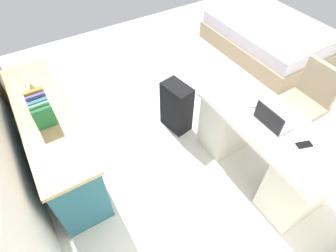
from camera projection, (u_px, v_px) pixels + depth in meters
ground_plane at (223, 111)px, 3.70m from camera, size 5.88×5.88×0.00m
desk at (262, 148)px, 2.80m from camera, size 1.45×0.67×0.75m
office_chair at (302, 107)px, 3.16m from camera, size 0.52×0.52×0.94m
credenza at (56, 139)px, 2.86m from camera, size 1.80×0.48×0.79m
bed at (269, 37)px, 4.53m from camera, size 1.91×1.42×0.58m
suitcase_black at (176, 107)px, 3.30m from camera, size 0.39×0.28×0.64m
laptop at (272, 120)px, 2.49m from camera, size 0.31×0.22×0.21m
computer_mouse at (254, 105)px, 2.68m from camera, size 0.06×0.10×0.03m
cell_phone_near_laptop at (304, 145)px, 2.36m from camera, size 0.11×0.15×0.01m
book_row at (40, 108)px, 2.46m from camera, size 0.35×0.17×0.24m
figurine_small at (32, 87)px, 2.73m from camera, size 0.08×0.08×0.11m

